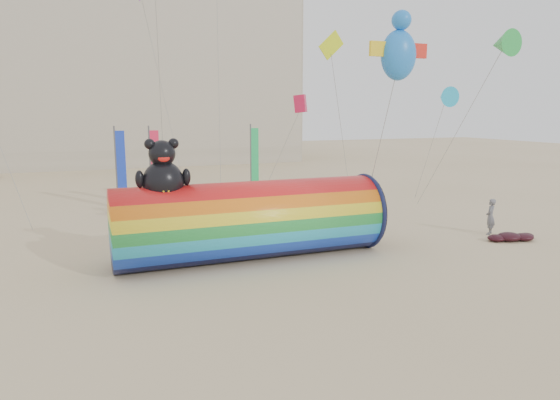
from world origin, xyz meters
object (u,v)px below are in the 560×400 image
object	(u,v)px
fabric_bundle	(512,237)
hotel_building	(31,73)
kite_handler	(490,217)
windsock_assembly	(251,218)

from	to	relation	value
fabric_bundle	hotel_building	bearing A→B (deg)	117.19
kite_handler	fabric_bundle	size ratio (longest dim) A/B	0.69
kite_handler	fabric_bundle	world-z (taller)	kite_handler
hotel_building	fabric_bundle	world-z (taller)	hotel_building
windsock_assembly	kite_handler	distance (m)	12.44
hotel_building	fabric_bundle	distance (m)	52.86
hotel_building	kite_handler	distance (m)	51.53
kite_handler	hotel_building	bearing A→B (deg)	-99.91
windsock_assembly	fabric_bundle	xyz separation A→B (m)	(12.48, -1.80, -1.53)
hotel_building	fabric_bundle	bearing A→B (deg)	-62.81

